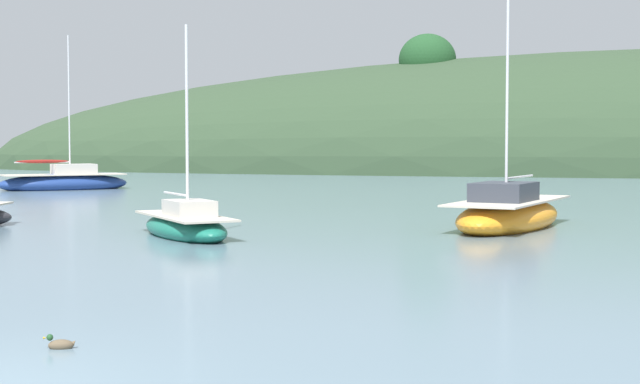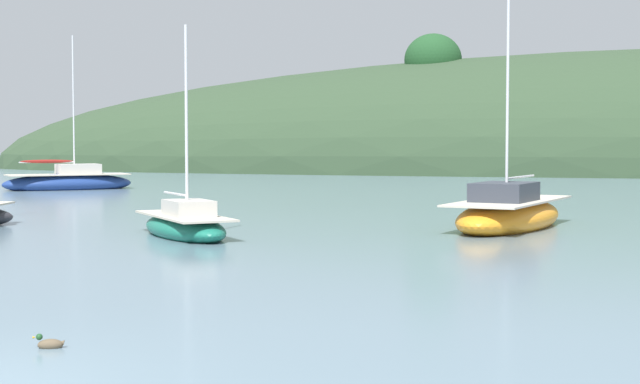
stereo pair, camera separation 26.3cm
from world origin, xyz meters
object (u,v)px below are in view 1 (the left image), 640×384
sailboat_navy_dinghy (65,182)px  duck_lone_right (60,345)px  sailboat_orange_cutter (185,225)px  sailboat_red_portside (509,214)px

sailboat_navy_dinghy → duck_lone_right: sailboat_navy_dinghy is taller
duck_lone_right → sailboat_orange_cutter: bearing=103.7°
sailboat_navy_dinghy → duck_lone_right: 43.98m
sailboat_red_portside → sailboat_navy_dinghy: (-25.82, 19.63, 0.00)m
sailboat_red_portside → sailboat_orange_cutter: 10.53m
sailboat_red_portside → sailboat_navy_dinghy: 32.43m
sailboat_orange_cutter → sailboat_red_portside: bearing=27.7°
sailboat_orange_cutter → duck_lone_right: (3.57, -14.61, -0.28)m
sailboat_orange_cutter → duck_lone_right: 15.05m
sailboat_navy_dinghy → duck_lone_right: (20.06, -39.13, -0.40)m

